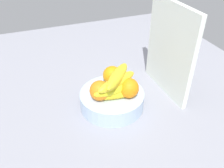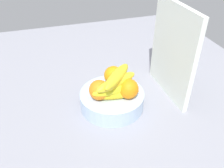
{
  "view_description": "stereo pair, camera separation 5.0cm",
  "coord_description": "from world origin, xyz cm",
  "views": [
    {
      "loc": [
        61.67,
        -27.51,
        59.94
      ],
      "look_at": [
        -3.29,
        -2.32,
        10.22
      ],
      "focal_mm": 38.28,
      "sensor_mm": 36.0,
      "label": 1
    },
    {
      "loc": [
        63.31,
        -22.78,
        59.94
      ],
      "look_at": [
        -3.29,
        -2.32,
        10.22
      ],
      "focal_mm": 38.28,
      "sensor_mm": 36.0,
      "label": 2
    }
  ],
  "objects": [
    {
      "name": "cutting_board",
      "position": [
        -5.89,
        22.08,
        18.0
      ],
      "size": [
        28.02,
        2.18,
        36.0
      ],
      "primitive_type": "cube",
      "rotation": [
        0.0,
        0.0,
        0.01
      ],
      "color": "white",
      "rests_on": "ground_plane"
    },
    {
      "name": "banana_bunch",
      "position": [
        -0.38,
        -1.72,
        11.52
      ],
      "size": [
        15.14,
        17.88,
        10.6
      ],
      "color": "yellow",
      "rests_on": "fruit_bowl"
    },
    {
      "name": "orange_front_left",
      "position": [
        -9.06,
        0.03,
        9.84
      ],
      "size": [
        7.24,
        7.24,
        7.24
      ],
      "primitive_type": "sphere",
      "color": "orange",
      "rests_on": "fruit_bowl"
    },
    {
      "name": "orange_center",
      "position": [
        0.63,
        2.54,
        9.84
      ],
      "size": [
        7.24,
        7.24,
        7.24
      ],
      "primitive_type": "sphere",
      "color": "orange",
      "rests_on": "fruit_bowl"
    },
    {
      "name": "ground_plane",
      "position": [
        0.0,
        0.0,
        -1.5
      ],
      "size": [
        180.0,
        140.0,
        3.0
      ],
      "primitive_type": "cube",
      "color": "gray"
    },
    {
      "name": "fruit_bowl",
      "position": [
        -3.29,
        -2.32,
        3.11
      ],
      "size": [
        23.89,
        23.89,
        6.22
      ],
      "primitive_type": "cylinder",
      "color": "#A9C1DD",
      "rests_on": "ground_plane"
    },
    {
      "name": "orange_front_right",
      "position": [
        -1.69,
        -7.52,
        9.84
      ],
      "size": [
        7.24,
        7.24,
        7.24
      ],
      "primitive_type": "sphere",
      "color": "orange",
      "rests_on": "fruit_bowl"
    }
  ]
}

